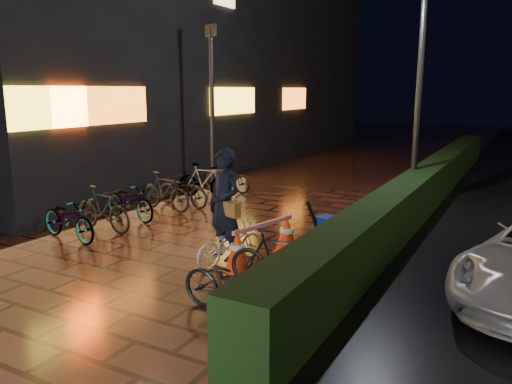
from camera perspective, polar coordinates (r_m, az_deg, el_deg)
The scene contains 10 objects.
ground at distance 8.58m, azimuth -14.37°, elevation -9.03°, with size 80.00×80.00×0.00m, color #381911.
hedge at distance 14.19m, azimuth 19.17°, elevation 0.93°, with size 0.70×20.00×1.00m, color black.
storefront_block at distance 22.99m, azimuth -12.63°, elevation 15.15°, with size 12.09×22.00×9.00m.
lamp_post_hedge at distance 13.11m, azimuth 18.16°, elevation 11.51°, with size 0.54×0.16×5.59m.
lamp_post_sf at distance 14.26m, azimuth -5.05°, elevation 10.05°, with size 0.45×0.22×4.72m.
cyclist at distance 8.51m, azimuth -3.32°, elevation -3.54°, with size 0.93×1.49×2.02m.
traffic_barrier at distance 8.79m, azimuth 0.87°, elevation -5.72°, with size 0.75×1.74×0.71m.
cart_assembly at distance 9.15m, azimuth 8.13°, elevation -3.99°, with size 0.70×0.59×1.03m.
parked_bikes_storefront at distance 12.52m, azimuth -10.80°, elevation -0.20°, with size 1.99×6.43×0.97m.
parked_bikes_hedge at distance 7.05m, azimuth -0.04°, elevation -9.26°, with size 1.81×1.54×0.97m.
Camera 1 is at (5.60, -5.78, 2.97)m, focal length 35.00 mm.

